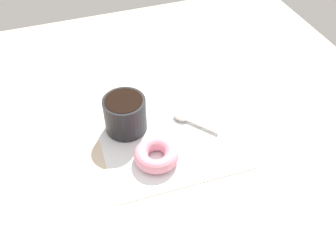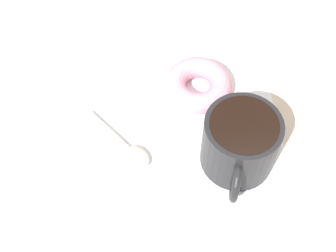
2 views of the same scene
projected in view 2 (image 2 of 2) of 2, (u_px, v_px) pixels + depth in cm
name	position (u px, v px, depth cm)	size (l,w,h in cm)	color
ground_plane	(187.00, 119.00, 64.75)	(120.00, 120.00, 2.00)	beige
napkin	(168.00, 135.00, 62.03)	(29.89, 29.89, 0.30)	white
coffee_cup	(240.00, 143.00, 56.30)	(12.21, 9.25, 8.11)	black
donut	(198.00, 85.00, 64.48)	(9.29, 9.29, 2.97)	pink
spoon	(131.00, 149.00, 60.17)	(9.92, 8.28, 0.90)	#B7B2A8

